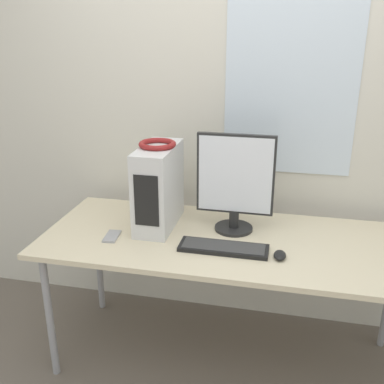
{
  "coord_description": "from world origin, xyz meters",
  "views": [
    {
      "loc": [
        0.27,
        -1.7,
        1.82
      ],
      "look_at": [
        -0.2,
        0.4,
        1.02
      ],
      "focal_mm": 42.0,
      "sensor_mm": 36.0,
      "label": 1
    }
  ],
  "objects_px": {
    "keyboard": "(224,248)",
    "cell_phone": "(112,236)",
    "monitor_main": "(235,182)",
    "headphones": "(157,144)",
    "pc_tower": "(158,187)",
    "mouse": "(280,255)"
  },
  "relations": [
    {
      "from": "keyboard",
      "to": "cell_phone",
      "type": "xyz_separation_m",
      "value": [
        -0.6,
        0.01,
        -0.01
      ]
    },
    {
      "from": "monitor_main",
      "to": "cell_phone",
      "type": "bearing_deg",
      "value": -159.15
    },
    {
      "from": "headphones",
      "to": "cell_phone",
      "type": "bearing_deg",
      "value": -133.92
    },
    {
      "from": "pc_tower",
      "to": "monitor_main",
      "type": "height_order",
      "value": "monitor_main"
    },
    {
      "from": "pc_tower",
      "to": "monitor_main",
      "type": "xyz_separation_m",
      "value": [
        0.41,
        0.03,
        0.05
      ]
    },
    {
      "from": "pc_tower",
      "to": "cell_phone",
      "type": "bearing_deg",
      "value": -134.04
    },
    {
      "from": "headphones",
      "to": "cell_phone",
      "type": "distance_m",
      "value": 0.54
    },
    {
      "from": "pc_tower",
      "to": "monitor_main",
      "type": "relative_size",
      "value": 0.84
    },
    {
      "from": "keyboard",
      "to": "mouse",
      "type": "xyz_separation_m",
      "value": [
        0.28,
        -0.02,
        0.0
      ]
    },
    {
      "from": "monitor_main",
      "to": "headphones",
      "type": "bearing_deg",
      "value": -176.4
    },
    {
      "from": "headphones",
      "to": "keyboard",
      "type": "xyz_separation_m",
      "value": [
        0.4,
        -0.22,
        -0.45
      ]
    },
    {
      "from": "headphones",
      "to": "keyboard",
      "type": "relative_size",
      "value": 0.45
    },
    {
      "from": "pc_tower",
      "to": "keyboard",
      "type": "height_order",
      "value": "pc_tower"
    },
    {
      "from": "monitor_main",
      "to": "cell_phone",
      "type": "xyz_separation_m",
      "value": [
        -0.61,
        -0.23,
        -0.27
      ]
    },
    {
      "from": "headphones",
      "to": "mouse",
      "type": "relative_size",
      "value": 2.07
    },
    {
      "from": "mouse",
      "to": "monitor_main",
      "type": "bearing_deg",
      "value": 133.86
    },
    {
      "from": "headphones",
      "to": "cell_phone",
      "type": "xyz_separation_m",
      "value": [
        -0.2,
        -0.21,
        -0.46
      ]
    },
    {
      "from": "cell_phone",
      "to": "pc_tower",
      "type": "bearing_deg",
      "value": 40.05
    },
    {
      "from": "keyboard",
      "to": "cell_phone",
      "type": "height_order",
      "value": "keyboard"
    },
    {
      "from": "headphones",
      "to": "monitor_main",
      "type": "xyz_separation_m",
      "value": [
        0.41,
        0.03,
        -0.19
      ]
    },
    {
      "from": "cell_phone",
      "to": "monitor_main",
      "type": "bearing_deg",
      "value": 14.93
    },
    {
      "from": "keyboard",
      "to": "headphones",
      "type": "bearing_deg",
      "value": 151.0
    }
  ]
}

